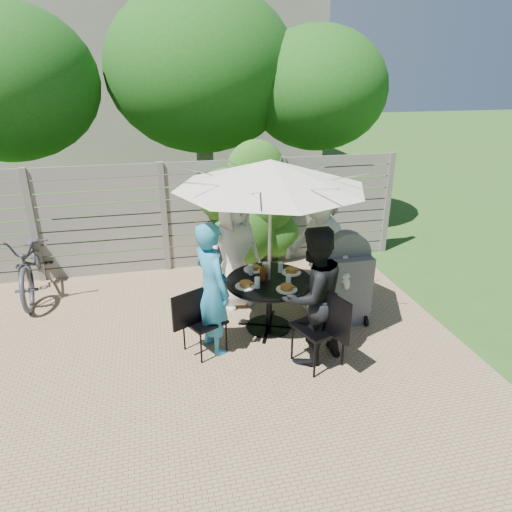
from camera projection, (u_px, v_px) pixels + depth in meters
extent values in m
plane|color=#30561A|center=(181.00, 375.00, 5.14)|extent=(60.00, 60.00, 0.00)
cube|color=#957A56|center=(178.00, 350.00, 5.59)|extent=(7.00, 6.00, 0.02)
cube|color=gray|center=(164.00, 218.00, 7.49)|extent=(8.00, 0.10, 1.85)
ellipsoid|color=#1F5212|center=(249.00, 217.00, 7.65)|extent=(1.20, 0.70, 1.80)
cube|color=gray|center=(150.00, 92.00, 15.01)|extent=(10.00, 6.00, 5.00)
ellipsoid|color=#174D12|center=(6.00, 83.00, 8.00)|extent=(3.20, 3.20, 2.72)
ellipsoid|color=#174D12|center=(201.00, 70.00, 9.09)|extent=(3.80, 3.80, 3.23)
ellipsoid|color=#174D12|center=(317.00, 89.00, 9.05)|extent=(2.80, 2.80, 2.38)
cylinder|color=black|center=(269.00, 281.00, 5.81)|extent=(1.42, 1.42, 0.03)
cylinder|color=black|center=(269.00, 305.00, 5.94)|extent=(0.08, 0.08, 0.70)
cylinder|color=black|center=(269.00, 327.00, 6.07)|extent=(0.59, 0.59, 0.04)
cylinder|color=silver|center=(269.00, 254.00, 5.67)|extent=(0.04, 0.04, 2.13)
cone|color=beige|center=(270.00, 173.00, 5.28)|extent=(3.01, 3.01, 0.32)
cube|color=black|center=(230.00, 273.00, 6.62)|extent=(0.56, 0.56, 0.04)
cube|color=black|center=(223.00, 252.00, 6.71)|extent=(0.17, 0.43, 0.46)
imported|color=silver|center=(234.00, 251.00, 6.39)|extent=(0.96, 0.80, 1.67)
cube|color=black|center=(204.00, 321.00, 5.41)|extent=(0.57, 0.57, 0.03)
cube|color=black|center=(188.00, 310.00, 5.19)|extent=(0.39, 0.22, 0.43)
imported|color=teal|center=(212.00, 289.00, 5.32)|extent=(0.59, 0.70, 1.64)
cube|color=black|center=(318.00, 327.00, 5.16)|extent=(0.61, 0.61, 0.04)
cube|color=black|center=(334.00, 316.00, 4.88)|extent=(0.19, 0.46, 0.49)
imported|color=black|center=(313.00, 296.00, 5.13)|extent=(0.98, 0.88, 1.66)
cube|color=black|center=(323.00, 280.00, 6.40)|extent=(0.57, 0.57, 0.04)
cube|color=black|center=(336.00, 261.00, 6.42)|extent=(0.42, 0.19, 0.45)
imported|color=beige|center=(319.00, 248.00, 6.14)|extent=(1.13, 1.42, 1.93)
cylinder|color=white|center=(253.00, 270.00, 6.07)|extent=(0.26, 0.26, 0.01)
cylinder|color=#A56F30|center=(253.00, 267.00, 6.06)|extent=(0.15, 0.15, 0.05)
cylinder|color=white|center=(246.00, 286.00, 5.61)|extent=(0.26, 0.26, 0.01)
cylinder|color=#A56F30|center=(246.00, 284.00, 5.60)|extent=(0.15, 0.15, 0.05)
cylinder|color=white|center=(287.00, 289.00, 5.52)|extent=(0.26, 0.26, 0.01)
cylinder|color=#A56F30|center=(287.00, 287.00, 5.51)|extent=(0.15, 0.15, 0.05)
cylinder|color=white|center=(291.00, 272.00, 5.99)|extent=(0.26, 0.26, 0.01)
cylinder|color=#A56F30|center=(291.00, 270.00, 5.97)|extent=(0.15, 0.15, 0.05)
cylinder|color=silver|center=(251.00, 270.00, 5.92)|extent=(0.07, 0.07, 0.14)
cylinder|color=silver|center=(257.00, 283.00, 5.56)|extent=(0.07, 0.07, 0.14)
cylinder|color=silver|center=(288.00, 280.00, 5.63)|extent=(0.07, 0.07, 0.14)
cylinder|color=silver|center=(280.00, 267.00, 5.99)|extent=(0.07, 0.07, 0.14)
cylinder|color=#59280C|center=(263.00, 274.00, 5.78)|extent=(0.09, 0.09, 0.16)
cylinder|color=#C6B293|center=(265.00, 268.00, 6.00)|extent=(0.08, 0.08, 0.12)
imported|color=#333338|center=(33.00, 261.00, 6.88)|extent=(0.80, 2.00, 1.03)
cube|color=#5A5A5F|center=(343.00, 288.00, 6.11)|extent=(0.62, 0.48, 0.96)
cylinder|color=#5A5A5F|center=(346.00, 255.00, 5.93)|extent=(0.63, 0.19, 0.63)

